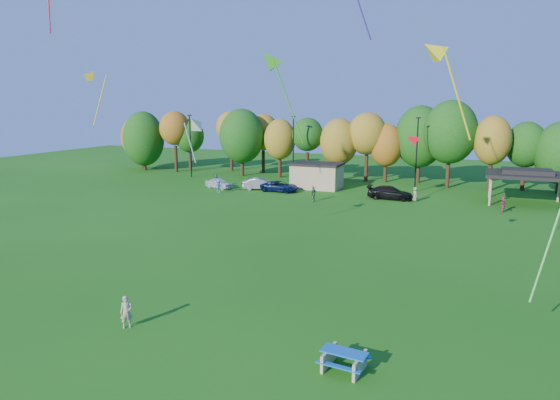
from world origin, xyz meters
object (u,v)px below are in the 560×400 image
at_px(car_a, 219,183).
at_px(car_c, 280,186).
at_px(car_b, 261,184).
at_px(car_d, 390,193).
at_px(kite_flyer, 126,312).
at_px(picnic_table, 344,359).

height_order(car_a, car_c, car_a).
xyz_separation_m(car_b, car_c, (2.79, -0.42, -0.08)).
relative_size(car_c, car_d, 0.92).
bearing_deg(car_b, kite_flyer, 176.06).
height_order(picnic_table, car_d, car_d).
distance_m(picnic_table, car_c, 41.88).
bearing_deg(picnic_table, car_a, 131.43).
bearing_deg(kite_flyer, car_d, 40.11).
distance_m(car_a, car_c, 8.10).
height_order(picnic_table, car_b, car_b).
bearing_deg(car_a, car_b, -61.26).
xyz_separation_m(car_c, car_d, (13.47, 0.24, 0.09)).
bearing_deg(car_d, car_b, 90.15).
distance_m(car_c, car_d, 13.47).
relative_size(picnic_table, kite_flyer, 1.26).
bearing_deg(car_c, picnic_table, -152.90).
bearing_deg(kite_flyer, car_a, 71.78).
xyz_separation_m(picnic_table, car_a, (-26.42, 36.83, 0.19)).
bearing_deg(car_a, kite_flyer, -141.48).
bearing_deg(car_b, picnic_table, -169.97).
bearing_deg(car_b, car_d, -109.67).
relative_size(car_a, car_b, 0.88).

